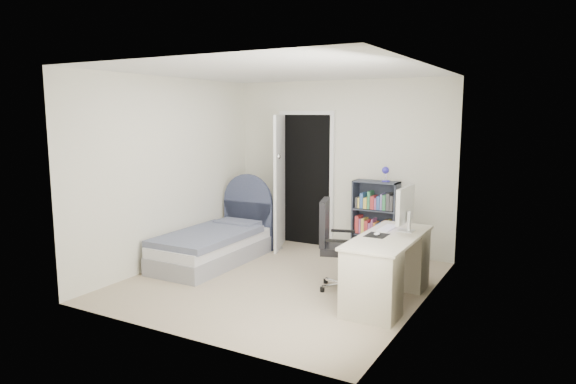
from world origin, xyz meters
The scene contains 8 objects.
room_shell centered at (0.00, 0.00, 1.25)m, with size 3.50×3.70×2.60m.
door centered at (-0.72, 1.53, 1.03)m, with size 0.92×0.79×2.06m.
bed centered at (-1.20, 0.30, 0.26)m, with size 0.89×1.84×1.13m.
nightstand centered at (-1.48, 1.33, 0.37)m, with size 0.38×0.38×0.57m.
floor_lamp centered at (-0.78, 1.25, 0.59)m, with size 0.21×0.21×1.44m.
bookcase centered at (0.69, 1.45, 0.51)m, with size 0.62×0.27×1.31m.
desk centered at (1.35, 0.02, 0.40)m, with size 0.60×1.49×1.22m.
office_chair centered at (0.68, 0.09, 0.58)m, with size 0.58×0.60×1.05m.
Camera 1 is at (3.00, -5.20, 2.02)m, focal length 32.00 mm.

